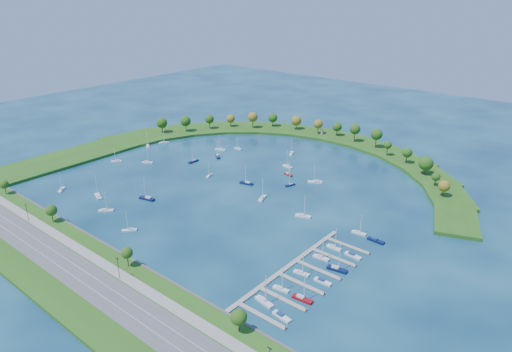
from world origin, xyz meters
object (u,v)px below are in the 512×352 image
Objects in this scene: moored_boat_10 at (147,162)px; docked_boat_4 at (301,272)px; harbor_tower at (322,131)px; moored_boat_15 at (288,174)px; moored_boat_7 at (247,183)px; moored_boat_20 at (61,189)px; moored_boat_14 at (288,166)px; moored_boat_6 at (147,198)px; moored_boat_8 at (209,175)px; moored_boat_17 at (238,148)px; moored_boat_9 at (262,198)px; moored_boat_16 at (221,149)px; moored_boat_19 at (106,210)px; moored_boat_3 at (193,161)px; moored_boat_4 at (315,181)px; moored_boat_1 at (148,146)px; moored_boat_12 at (290,184)px; docked_boat_7 at (337,269)px; moored_boat_5 at (291,153)px; moored_boat_18 at (98,196)px; docked_boat_1 at (282,316)px; docked_boat_10 at (359,232)px; moored_boat_21 at (303,215)px; moored_boat_11 at (218,156)px; dock_system at (301,273)px; docked_boat_5 at (323,281)px; docked_boat_6 at (321,257)px; docked_boat_0 at (264,301)px; docked_boat_11 at (376,240)px; docked_boat_8 at (334,247)px; moored_boat_2 at (164,142)px; moored_boat_0 at (129,230)px; moored_boat_13 at (117,161)px.

docked_boat_4 is at bearing -50.70° from moored_boat_10.
harbor_tower is 0.45× the size of moored_boat_15.
moored_boat_7 is 1.20× the size of moored_boat_10.
moored_boat_14 is at bearing -78.42° from moored_boat_20.
moored_boat_6 reaches higher than moored_boat_8.
docked_boat_4 is at bearing 138.83° from moored_boat_17.
moored_boat_8 is (2.46, 48.86, -0.14)m from moored_boat_6.
moored_boat_16 is at bearing 40.43° from moored_boat_9.
moored_boat_16 is (-61.07, -3.30, -0.00)m from moored_boat_14.
moored_boat_9 is 1.05× the size of moored_boat_19.
moored_boat_4 reaches higher than moored_boat_3.
moored_boat_1 is 1.02× the size of moored_boat_14.
docked_boat_7 reaches higher than moored_boat_12.
moored_boat_6 reaches higher than moored_boat_14.
moored_boat_9 is at bearing 176.46° from moored_boat_5.
moored_boat_18 is 1.13× the size of moored_boat_19.
docked_boat_10 reaches higher than docked_boat_1.
moored_boat_5 reaches higher than moored_boat_21.
moored_boat_3 reaches higher than moored_boat_10.
moored_boat_11 is 23.09m from moored_boat_17.
moored_boat_7 reaches higher than docked_boat_10.
moored_boat_3 reaches higher than moored_boat_15.
moored_boat_6 is 103.90m from moored_boat_17.
moored_boat_19 reaches higher than dock_system.
docked_boat_6 is (-10.46, 15.32, 0.30)m from docked_boat_5.
docked_boat_6 is at bearing 99.62° from docked_boat_0.
docked_boat_11 reaches higher than docked_boat_5.
moored_boat_5 is at bearing -47.10° from moored_boat_14.
dock_system is at bearing -36.98° from moored_boat_19.
docked_boat_8 is at bearing 74.97° from moored_boat_3.
moored_boat_17 is (29.24, 63.62, -0.03)m from moored_boat_10.
moored_boat_10 is 1.29× the size of docked_boat_1.
moored_boat_2 is at bearing 157.51° from docked_boat_5.
moored_boat_0 reaches higher than docked_boat_5.
moored_boat_16 is 0.89× the size of moored_boat_18.
moored_boat_1 reaches higher than docked_boat_8.
moored_boat_14 is at bearing -56.12° from moored_boat_4.
moored_boat_5 is 42.05m from moored_boat_17.
moored_boat_0 is at bearing -83.95° from moored_boat_15.
moored_boat_17 is 0.84× the size of moored_boat_20.
moored_boat_12 is 128.24m from moored_boat_13.
docked_boat_8 is at bearing 93.47° from moored_boat_4.
moored_boat_15 is 0.89× the size of moored_boat_19.
moored_boat_9 is 41.50m from moored_boat_15.
moored_boat_16 is at bearing 141.55° from docked_boat_7.
moored_boat_13 is 0.90× the size of moored_boat_16.
moored_boat_14 is 126.06m from docked_boat_7.
moored_boat_16 is at bearing 54.81° from moored_boat_19.
docked_boat_4 is at bearing -77.69° from moored_boat_21.
moored_boat_11 is 180.97m from docked_boat_1.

